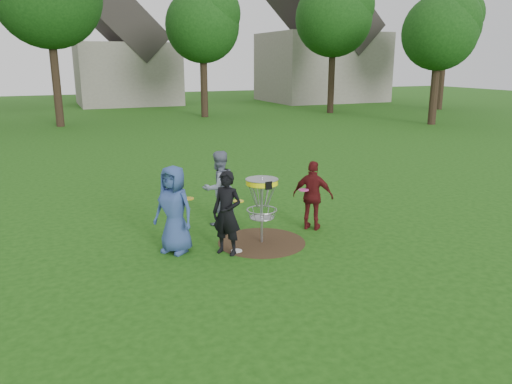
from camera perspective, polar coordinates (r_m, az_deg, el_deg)
name	(u,v)px	position (r m, az deg, el deg)	size (l,w,h in m)	color
ground	(262,242)	(10.31, 0.66, -5.77)	(100.00, 100.00, 0.00)	#19470F
dirt_patch	(262,242)	(10.31, 0.66, -5.75)	(1.80, 1.80, 0.01)	#47331E
player_blue	(174,209)	(9.69, -9.35, -1.98)	(0.84, 0.55, 1.72)	navy
player_black	(227,213)	(9.49, -3.35, -2.43)	(0.59, 0.39, 1.63)	black
player_grey	(219,188)	(11.24, -4.26, 0.46)	(0.82, 0.64, 1.69)	slate
player_maroon	(313,196)	(10.95, 6.53, -0.42)	(0.90, 0.37, 1.53)	#581416
disc_on_grass	(237,251)	(9.85, -2.23, -6.75)	(0.22, 0.22, 0.02)	white
disc_golf_basket	(262,195)	(10.00, 0.68, -0.30)	(0.66, 0.67, 1.38)	#9EA0A5
held_discs	(240,192)	(10.21, -1.81, -0.05)	(2.79, 1.63, 0.13)	gold
tree_row	(117,11)	(29.93, -15.57, 19.26)	(51.20, 17.42, 9.90)	#38281C
house_row	(152,54)	(42.79, -11.82, 15.22)	(44.50, 10.65, 11.62)	gray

